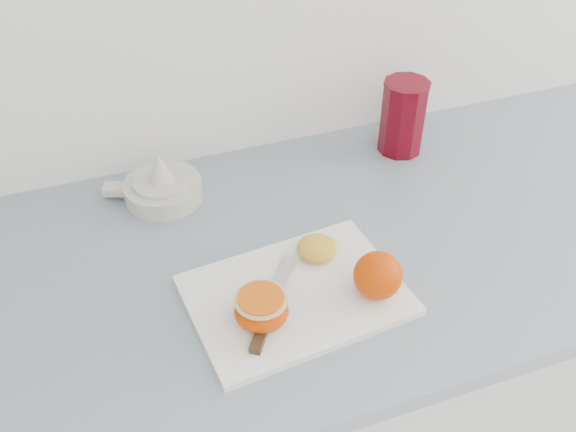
{
  "coord_description": "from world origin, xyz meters",
  "views": [
    {
      "loc": [
        -0.35,
        0.98,
        1.59
      ],
      "look_at": [
        -0.1,
        1.7,
        0.96
      ],
      "focal_mm": 40.0,
      "sensor_mm": 36.0,
      "label": 1
    }
  ],
  "objects_px": {
    "citrus_juicer": "(162,186)",
    "red_tumbler": "(403,119)",
    "counter": "(317,398)",
    "cutting_board": "(296,295)",
    "half_orange": "(261,309)"
  },
  "relations": [
    {
      "from": "cutting_board",
      "to": "half_orange",
      "type": "height_order",
      "value": "half_orange"
    },
    {
      "from": "cutting_board",
      "to": "half_orange",
      "type": "relative_size",
      "value": 4.05
    },
    {
      "from": "half_orange",
      "to": "citrus_juicer",
      "type": "xyz_separation_m",
      "value": [
        -0.07,
        0.34,
        -0.01
      ]
    },
    {
      "from": "counter",
      "to": "cutting_board",
      "type": "bearing_deg",
      "value": -130.47
    },
    {
      "from": "citrus_juicer",
      "to": "half_orange",
      "type": "bearing_deg",
      "value": -77.72
    },
    {
      "from": "counter",
      "to": "red_tumbler",
      "type": "xyz_separation_m",
      "value": [
        0.24,
        0.2,
        0.51
      ]
    },
    {
      "from": "counter",
      "to": "red_tumbler",
      "type": "height_order",
      "value": "red_tumbler"
    },
    {
      "from": "counter",
      "to": "citrus_juicer",
      "type": "xyz_separation_m",
      "value": [
        -0.23,
        0.2,
        0.47
      ]
    },
    {
      "from": "counter",
      "to": "half_orange",
      "type": "xyz_separation_m",
      "value": [
        -0.15,
        -0.14,
        0.48
      ]
    },
    {
      "from": "half_orange",
      "to": "red_tumbler",
      "type": "distance_m",
      "value": 0.52
    },
    {
      "from": "counter",
      "to": "red_tumbler",
      "type": "relative_size",
      "value": 16.67
    },
    {
      "from": "citrus_juicer",
      "to": "red_tumbler",
      "type": "relative_size",
      "value": 1.19
    },
    {
      "from": "cutting_board",
      "to": "red_tumbler",
      "type": "bearing_deg",
      "value": 42.88
    },
    {
      "from": "red_tumbler",
      "to": "counter",
      "type": "bearing_deg",
      "value": -140.14
    },
    {
      "from": "counter",
      "to": "citrus_juicer",
      "type": "distance_m",
      "value": 0.56
    }
  ]
}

